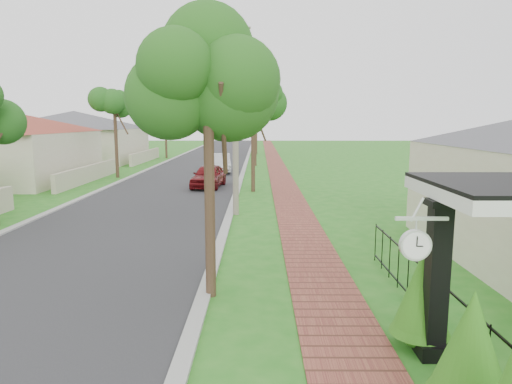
% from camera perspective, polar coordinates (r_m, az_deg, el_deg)
% --- Properties ---
extents(ground, '(160.00, 160.00, 0.00)m').
position_cam_1_polar(ground, '(8.74, -12.13, -16.17)').
color(ground, '#23731B').
rests_on(ground, ground).
extents(road, '(7.00, 120.00, 0.02)m').
position_cam_1_polar(road, '(28.38, -9.38, 1.30)').
color(road, '#28282B').
rests_on(road, ground).
extents(kerb_right, '(0.30, 120.00, 0.10)m').
position_cam_1_polar(kerb_right, '(27.99, -2.00, 1.31)').
color(kerb_right, '#9E9E99').
rests_on(kerb_right, ground).
extents(kerb_left, '(0.30, 120.00, 0.10)m').
position_cam_1_polar(kerb_left, '(29.22, -16.45, 1.27)').
color(kerb_left, '#9E9E99').
rests_on(kerb_left, ground).
extents(sidewalk, '(1.50, 120.00, 0.03)m').
position_cam_1_polar(sidewalk, '(28.00, 3.33, 1.30)').
color(sidewalk, '#96513C').
rests_on(sidewalk, ground).
extents(porch_post, '(0.48, 0.48, 2.52)m').
position_cam_1_polar(porch_post, '(7.69, 21.60, -11.14)').
color(porch_post, black).
rests_on(porch_post, ground).
extents(picket_fence, '(0.03, 8.02, 1.00)m').
position_cam_1_polar(picket_fence, '(8.89, 21.18, -12.43)').
color(picket_fence, black).
rests_on(picket_fence, ground).
extents(street_trees, '(10.70, 37.65, 5.89)m').
position_cam_1_polar(street_trees, '(34.90, -7.45, 10.19)').
color(street_trees, '#382619').
rests_on(street_trees, ground).
extents(hedge_row, '(0.91, 3.74, 2.14)m').
position_cam_1_polar(hedge_row, '(6.68, 24.64, -16.67)').
color(hedge_row, '#235911').
rests_on(hedge_row, ground).
extents(far_house_grey, '(15.56, 15.56, 4.60)m').
position_cam_1_polar(far_house_grey, '(45.00, -21.65, 6.54)').
color(far_house_grey, beige).
rests_on(far_house_grey, ground).
extents(parked_car_red, '(1.92, 3.88, 1.27)m').
position_cam_1_polar(parked_car_red, '(25.55, -5.94, 1.98)').
color(parked_car_red, maroon).
rests_on(parked_car_red, ground).
extents(parked_car_white, '(1.87, 4.17, 1.33)m').
position_cam_1_polar(parked_car_white, '(33.00, -4.51, 3.59)').
color(parked_car_white, silver).
rests_on(parked_car_white, ground).
extents(near_tree, '(2.20, 2.20, 5.64)m').
position_cam_1_polar(near_tree, '(9.32, -6.05, 13.87)').
color(near_tree, '#382619').
rests_on(near_tree, ground).
extents(utility_pole, '(1.20, 0.24, 7.51)m').
position_cam_1_polar(utility_pole, '(17.75, -2.60, 9.31)').
color(utility_pole, gray).
rests_on(utility_pole, ground).
extents(station_clock, '(0.75, 0.13, 0.64)m').
position_cam_1_polar(station_clock, '(6.93, 19.34, -6.03)').
color(station_clock, silver).
rests_on(station_clock, ground).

